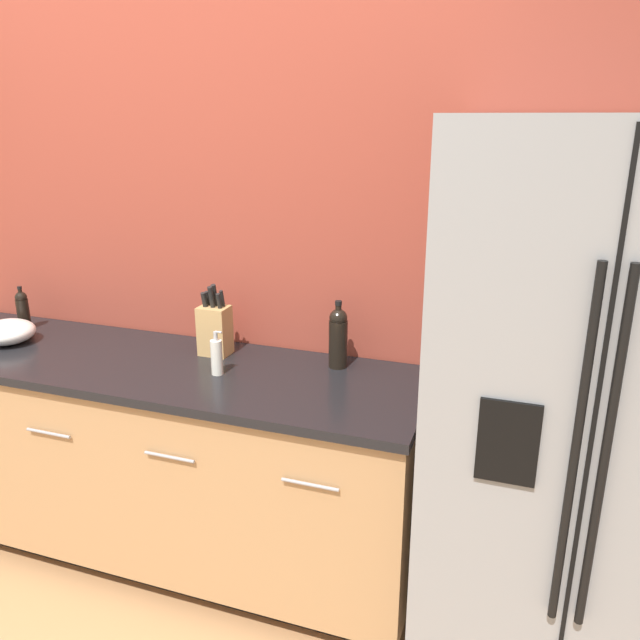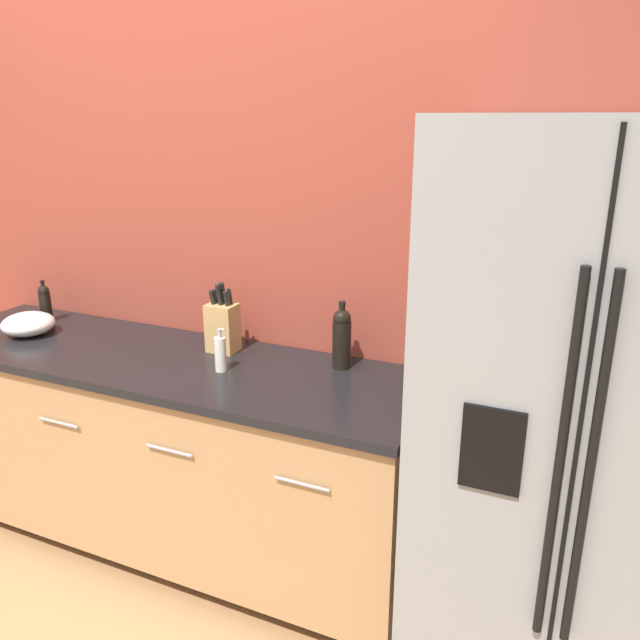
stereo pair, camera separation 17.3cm
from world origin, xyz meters
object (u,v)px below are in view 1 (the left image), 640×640
Objects in this scene: soap_dispenser at (217,357)px; oil_bottle at (23,309)px; refrigerator at (578,424)px; knife_block at (215,329)px; mixing_bowl at (7,332)px; wine_bottle at (338,337)px.

soap_dispenser is 1.11m from oil_bottle.
oil_bottle is (-2.38, 0.21, 0.08)m from refrigerator.
knife_block is 0.99m from oil_bottle.
knife_block reaches higher than mixing_bowl.
wine_bottle is at bearing 8.37° from mixing_bowl.
refrigerator reaches higher than knife_block.
wine_bottle is 0.47m from soap_dispenser.
oil_bottle is at bearing 170.47° from soap_dispenser.
wine_bottle is at bearing 164.33° from refrigerator.
refrigerator is 6.25× the size of knife_block.
wine_bottle is (-0.87, 0.24, 0.11)m from refrigerator.
knife_block is 0.52m from wine_bottle.
mixing_bowl is (-1.03, 0.01, -0.02)m from soap_dispenser.
refrigerator is 2.39m from oil_bottle.
refrigerator is 0.91m from wine_bottle.
soap_dispenser is at bearing 179.03° from refrigerator.
soap_dispenser is at bearing -60.35° from knife_block.
oil_bottle reaches higher than soap_dispenser.
soap_dispenser is (-0.41, -0.22, -0.05)m from wine_bottle.
knife_block is at bearing 119.65° from soap_dispenser.
mixing_bowl is at bearing -169.03° from knife_block.
oil_bottle is at bearing 112.77° from mixing_bowl.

